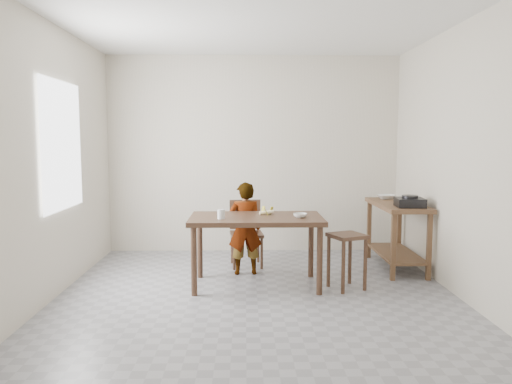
{
  "coord_description": "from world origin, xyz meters",
  "views": [
    {
      "loc": [
        -0.12,
        -4.92,
        1.57
      ],
      "look_at": [
        0.0,
        0.4,
        1.0
      ],
      "focal_mm": 35.0,
      "sensor_mm": 36.0,
      "label": 1
    }
  ],
  "objects_px": {
    "child": "(245,228)",
    "dining_chair": "(246,234)",
    "dining_table": "(256,251)",
    "stool": "(347,261)",
    "prep_counter": "(396,236)"
  },
  "relations": [
    {
      "from": "child",
      "to": "dining_chair",
      "type": "distance_m",
      "value": 0.39
    },
    {
      "from": "dining_table",
      "to": "child",
      "type": "distance_m",
      "value": 0.51
    },
    {
      "from": "child",
      "to": "dining_chair",
      "type": "height_order",
      "value": "child"
    },
    {
      "from": "dining_table",
      "to": "dining_chair",
      "type": "relative_size",
      "value": 1.74
    },
    {
      "from": "stool",
      "to": "dining_chair",
      "type": "bearing_deg",
      "value": 137.5
    },
    {
      "from": "dining_table",
      "to": "stool",
      "type": "xyz_separation_m",
      "value": [
        0.95,
        -0.13,
        -0.08
      ]
    },
    {
      "from": "child",
      "to": "stool",
      "type": "height_order",
      "value": "child"
    },
    {
      "from": "dining_table",
      "to": "child",
      "type": "bearing_deg",
      "value": 104.41
    },
    {
      "from": "dining_table",
      "to": "child",
      "type": "relative_size",
      "value": 1.3
    },
    {
      "from": "child",
      "to": "prep_counter",
      "type": "bearing_deg",
      "value": -179.33
    },
    {
      "from": "dining_table",
      "to": "child",
      "type": "height_order",
      "value": "child"
    },
    {
      "from": "dining_table",
      "to": "stool",
      "type": "relative_size",
      "value": 2.41
    },
    {
      "from": "prep_counter",
      "to": "dining_chair",
      "type": "height_order",
      "value": "dining_chair"
    },
    {
      "from": "prep_counter",
      "to": "child",
      "type": "distance_m",
      "value": 1.86
    },
    {
      "from": "prep_counter",
      "to": "child",
      "type": "xyz_separation_m",
      "value": [
        -1.84,
        -0.23,
        0.14
      ]
    }
  ]
}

